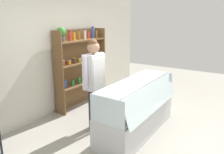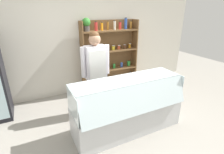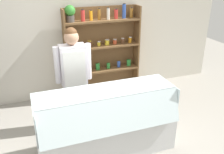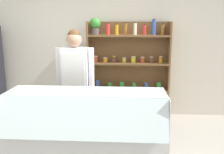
# 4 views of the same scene
# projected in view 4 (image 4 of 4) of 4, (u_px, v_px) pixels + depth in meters

# --- Properties ---
(back_wall) EXTENTS (6.80, 0.10, 2.70)m
(back_wall) POSITION_uv_depth(u_px,v_px,m) (98.00, 48.00, 5.02)
(back_wall) COLOR beige
(back_wall) RESTS_ON ground
(shelving_unit) EXTENTS (1.57, 0.29, 1.94)m
(shelving_unit) POSITION_uv_depth(u_px,v_px,m) (126.00, 63.00, 4.84)
(shelving_unit) COLOR brown
(shelving_unit) RESTS_ON ground
(deli_display_case) EXTENTS (2.00, 0.72, 1.01)m
(deli_display_case) POSITION_uv_depth(u_px,v_px,m) (86.00, 144.00, 3.22)
(deli_display_case) COLOR silver
(deli_display_case) RESTS_ON ground
(shop_clerk) EXTENTS (0.60, 0.25, 1.75)m
(shop_clerk) POSITION_uv_depth(u_px,v_px,m) (75.00, 76.00, 3.85)
(shop_clerk) COLOR #2D2D38
(shop_clerk) RESTS_ON ground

